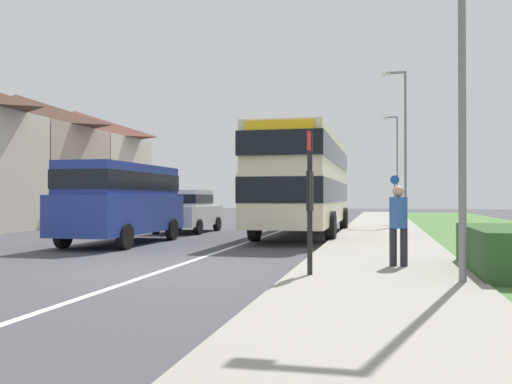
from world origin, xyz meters
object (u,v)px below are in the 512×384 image
at_px(parked_car_white, 187,209).
at_px(street_lamp_near, 455,17).
at_px(double_decker_bus, 304,179).
at_px(street_lamp_mid, 403,138).
at_px(bus_stop_sign, 310,192).
at_px(parked_van_blue, 122,197).
at_px(street_lamp_far, 396,159).
at_px(pedestrian_at_stop, 398,222).
at_px(cycle_route_sign, 395,197).

height_order(parked_car_white, street_lamp_near, street_lamp_near).
distance_m(double_decker_bus, street_lamp_mid, 7.99).
bearing_deg(bus_stop_sign, street_lamp_near, -5.50).
height_order(parked_van_blue, bus_stop_sign, bus_stop_sign).
bearing_deg(street_lamp_near, street_lamp_far, 90.06).
distance_m(parked_car_white, bus_stop_sign, 13.59).
relative_size(double_decker_bus, bus_stop_sign, 4.07).
relative_size(pedestrian_at_stop, street_lamp_mid, 0.22).
bearing_deg(cycle_route_sign, pedestrian_at_stop, -91.05).
relative_size(double_decker_bus, street_lamp_near, 1.41).
bearing_deg(parked_van_blue, bus_stop_sign, -43.17).
bearing_deg(cycle_route_sign, bus_stop_sign, -95.64).
height_order(double_decker_bus, street_lamp_far, street_lamp_far).
relative_size(parked_car_white, street_lamp_mid, 0.54).
bearing_deg(double_decker_bus, cycle_route_sign, 64.71).
relative_size(parked_car_white, street_lamp_near, 0.54).
height_order(parked_car_white, street_lamp_far, street_lamp_far).
height_order(double_decker_bus, street_lamp_near, street_lamp_near).
xyz_separation_m(cycle_route_sign, street_lamp_near, (0.52, -18.68, 2.87)).
bearing_deg(cycle_route_sign, street_lamp_near, -88.42).
height_order(bus_stop_sign, street_lamp_mid, street_lamp_mid).
height_order(pedestrian_at_stop, street_lamp_far, street_lamp_far).
height_order(parked_van_blue, street_lamp_far, street_lamp_far).
bearing_deg(parked_car_white, bus_stop_sign, -61.03).
bearing_deg(double_decker_bus, pedestrian_at_stop, -71.84).
bearing_deg(cycle_route_sign, street_lamp_mid, -59.91).
bearing_deg(street_lamp_mid, parked_car_white, -146.03).
xyz_separation_m(pedestrian_at_stop, bus_stop_sign, (-1.51, -1.52, 0.56)).
distance_m(parked_car_white, street_lamp_near, 15.40).
height_order(parked_car_white, cycle_route_sign, cycle_route_sign).
bearing_deg(street_lamp_mid, bus_stop_sign, -97.07).
bearing_deg(parked_van_blue, street_lamp_far, 73.14).
xyz_separation_m(bus_stop_sign, street_lamp_mid, (2.21, 17.80, 2.76)).
xyz_separation_m(street_lamp_near, street_lamp_mid, (-0.13, 18.02, -0.00)).
xyz_separation_m(double_decker_bus, parked_car_white, (-4.94, 0.75, -1.20)).
distance_m(parked_car_white, street_lamp_mid, 11.11).
relative_size(pedestrian_at_stop, street_lamp_near, 0.22).
distance_m(parked_van_blue, street_lamp_near, 11.41).
distance_m(street_lamp_near, street_lamp_mid, 18.02).
height_order(cycle_route_sign, street_lamp_near, street_lamp_near).
distance_m(bus_stop_sign, cycle_route_sign, 18.55).
relative_size(street_lamp_mid, street_lamp_far, 0.95).
height_order(parked_van_blue, street_lamp_near, street_lamp_near).
distance_m(parked_van_blue, pedestrian_at_stop, 9.41).
xyz_separation_m(double_decker_bus, street_lamp_mid, (3.85, 6.67, 2.15)).
xyz_separation_m(parked_van_blue, pedestrian_at_stop, (8.14, -4.70, -0.46)).
relative_size(parked_van_blue, cycle_route_sign, 2.19).
bearing_deg(double_decker_bus, street_lamp_mid, 60.03).
height_order(pedestrian_at_stop, bus_stop_sign, bus_stop_sign).
relative_size(street_lamp_near, street_lamp_mid, 1.00).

